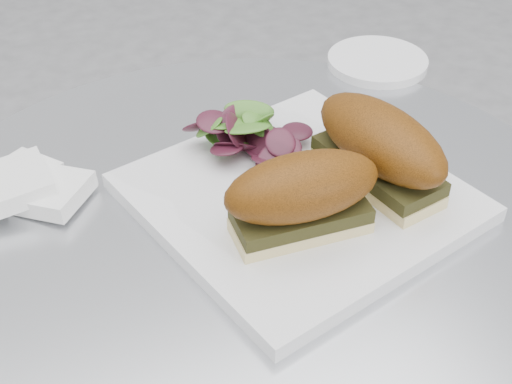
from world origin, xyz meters
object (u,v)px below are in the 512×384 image
at_px(sandwich_left, 302,195).
at_px(saucer, 377,61).
at_px(plate, 298,197).
at_px(sandwich_right, 380,146).

relative_size(sandwich_left, saucer, 1.13).
bearing_deg(plate, sandwich_right, -11.55).
bearing_deg(sandwich_right, sandwich_left, -80.23).
bearing_deg(sandwich_right, saucer, 137.80).
xyz_separation_m(sandwich_left, sandwich_right, (0.10, 0.04, -0.00)).
height_order(plate, saucer, plate).
xyz_separation_m(sandwich_right, saucer, (0.14, 0.23, -0.05)).
height_order(sandwich_right, saucer, sandwich_right).
height_order(plate, sandwich_right, sandwich_right).
bearing_deg(saucer, sandwich_left, -131.90).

